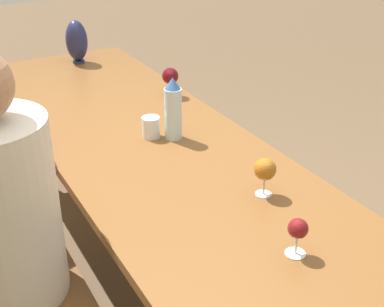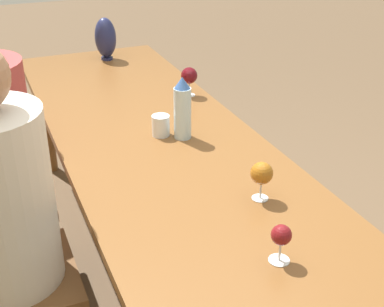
# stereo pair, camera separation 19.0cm
# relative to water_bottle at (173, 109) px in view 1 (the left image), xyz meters

# --- Properties ---
(ground_plane) EXTENTS (14.00, 14.00, 0.00)m
(ground_plane) POSITION_rel_water_bottle_xyz_m (-0.15, 0.10, -0.86)
(ground_plane) COLOR brown
(dining_table) EXTENTS (3.11, 0.82, 0.73)m
(dining_table) POSITION_rel_water_bottle_xyz_m (-0.15, 0.10, -0.19)
(dining_table) COLOR brown
(dining_table) RESTS_ON ground_plane
(water_bottle) EXTENTS (0.07, 0.07, 0.27)m
(water_bottle) POSITION_rel_water_bottle_xyz_m (0.00, 0.00, 0.00)
(water_bottle) COLOR silver
(water_bottle) RESTS_ON dining_table
(water_tumbler) EXTENTS (0.08, 0.08, 0.09)m
(water_tumbler) POSITION_rel_water_bottle_xyz_m (0.06, 0.08, -0.09)
(water_tumbler) COLOR silver
(water_tumbler) RESTS_ON dining_table
(vase) EXTENTS (0.13, 0.13, 0.25)m
(vase) POSITION_rel_water_bottle_xyz_m (1.20, 0.01, 0.00)
(vase) COLOR #1E234C
(vase) RESTS_ON dining_table
(wine_glass_1) EXTENTS (0.08, 0.08, 0.14)m
(wine_glass_1) POSITION_rel_water_bottle_xyz_m (-0.55, -0.06, -0.03)
(wine_glass_1) COLOR silver
(wine_glass_1) RESTS_ON dining_table
(wine_glass_2) EXTENTS (0.06, 0.06, 0.12)m
(wine_glass_2) POSITION_rel_water_bottle_xyz_m (-0.87, 0.05, -0.05)
(wine_glass_2) COLOR silver
(wine_glass_2) RESTS_ON dining_table
(wine_glass_4) EXTENTS (0.08, 0.08, 0.15)m
(wine_glass_4) POSITION_rel_water_bottle_xyz_m (0.45, -0.21, -0.03)
(wine_glass_4) COLOR silver
(wine_glass_4) RESTS_ON dining_table
(person_near) EXTENTS (0.36, 0.36, 1.31)m
(person_near) POSITION_rel_water_bottle_xyz_m (-0.32, 0.75, -0.16)
(person_near) COLOR #2D2D38
(person_near) RESTS_ON ground_plane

